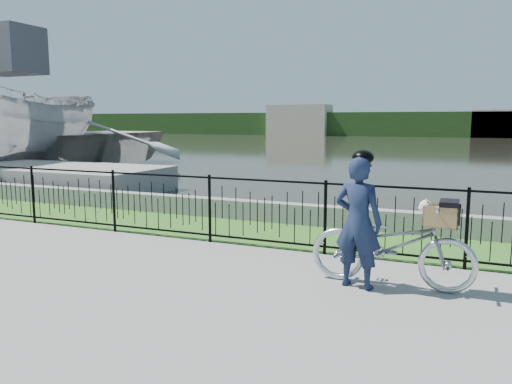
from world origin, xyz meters
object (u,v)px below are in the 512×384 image
at_px(dock, 14,175).
at_px(cyclist, 358,220).
at_px(boat_far, 42,141).
at_px(bicycle_rig, 392,244).
at_px(boat_near, 12,125).

distance_m(dock, cyclist, 12.88).
bearing_deg(boat_far, dock, -53.30).
bearing_deg(boat_far, bicycle_rig, -31.03).
bearing_deg(dock, boat_near, 138.15).
relative_size(bicycle_rig, boat_near, 0.22).
distance_m(bicycle_rig, cyclist, 0.54).
distance_m(boat_near, boat_far, 2.77).
xyz_separation_m(dock, boat_far, (-3.12, 4.19, 0.86)).
bearing_deg(dock, bicycle_rig, -22.39).
bearing_deg(dock, cyclist, -23.90).
height_order(dock, cyclist, cyclist).
xyz_separation_m(dock, boat_near, (-1.96, 1.76, 1.51)).
bearing_deg(bicycle_rig, boat_far, 148.97).
bearing_deg(bicycle_rig, dock, 157.61).
xyz_separation_m(cyclist, boat_near, (-13.73, 6.97, 1.01)).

